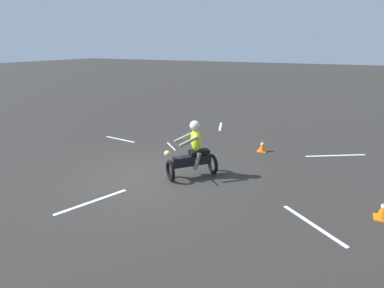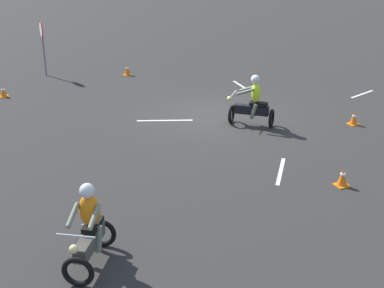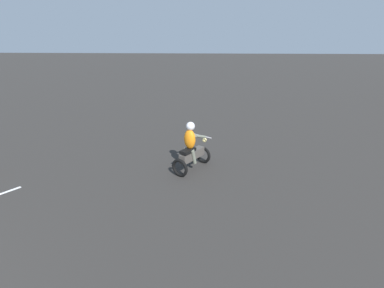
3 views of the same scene
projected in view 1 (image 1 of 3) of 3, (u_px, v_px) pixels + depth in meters
ground_plane at (146, 177)px, 8.65m from camera, size 120.00×120.00×0.00m
motorcycle_rider_foreground at (193, 153)px, 8.41m from camera, size 1.38×1.44×1.66m
traffic_cone_near_left at (262, 146)px, 10.61m from camera, size 0.32×0.32×0.43m
traffic_cone_mid_left at (384, 210)px, 6.47m from camera, size 0.32×0.32×0.47m
lane_stripe_e at (120, 139)px, 12.05m from camera, size 1.51×0.23×0.01m
lane_stripe_n at (92, 202)px, 7.26m from camera, size 0.77×1.74×0.01m
lane_stripe_nw at (313, 225)px, 6.33m from camera, size 1.40×1.12×0.01m
lane_stripe_sw at (336, 155)px, 10.29m from camera, size 1.88×1.18×0.01m
lane_stripe_s at (220, 126)px, 13.94m from camera, size 0.55×1.43×0.01m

